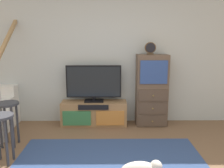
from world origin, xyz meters
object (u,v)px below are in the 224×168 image
Objects in this scene: side_cabinet at (152,90)px; bar_stool_near at (1,127)px; media_console at (94,113)px; bar_stool_far at (8,114)px; desk_clock at (150,48)px; television at (94,83)px.

bar_stool_near is (-2.23, -1.42, -0.17)m from side_cabinet.
media_console is 1.18m from side_cabinet.
side_cabinet is 1.95× the size of bar_stool_far.
media_console is 0.92× the size of side_cabinet.
desk_clock is (1.04, -0.00, 1.24)m from media_console.
bar_stool_far is (-2.31, -0.87, -0.95)m from desk_clock.
bar_stool_far is at bearing -145.20° from media_console.
desk_clock reaches higher than bar_stool_far.
bar_stool_far is (-1.26, -0.90, -0.31)m from television.
media_console is at bearing 179.74° from desk_clock.
bar_stool_near is 0.98× the size of bar_stool_far.
media_console is at bearing -90.00° from television.
television is at bearing 178.43° from desk_clock.
television is at bearing 179.28° from side_cabinet.
media_console is 1.79× the size of bar_stool_far.
bar_stool_far reaches higher than media_console.
desk_clock is at bearing 32.92° from bar_stool_near.
television is 1.86m from bar_stool_near.
bar_stool_near is at bearing -128.66° from media_console.
bar_stool_near is (-2.18, -1.41, -0.96)m from desk_clock.
side_cabinet reaches higher than bar_stool_near.
side_cabinet is 5.97× the size of desk_clock.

